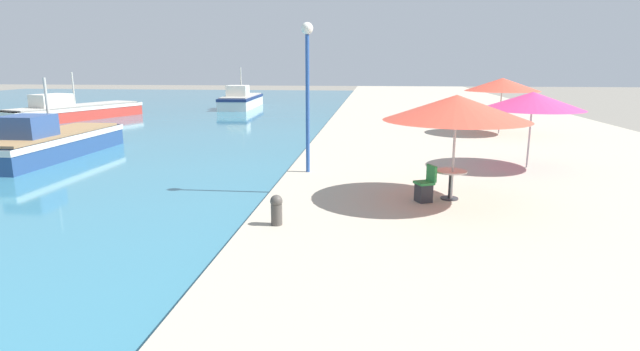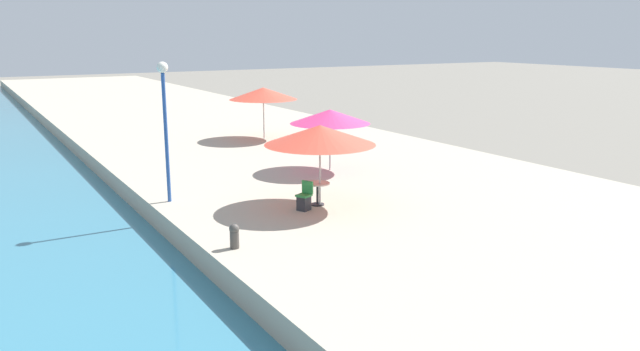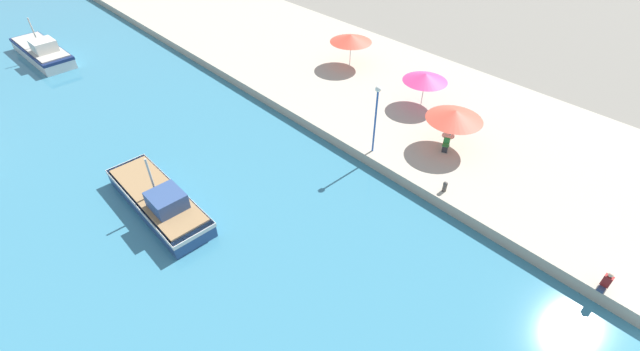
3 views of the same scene
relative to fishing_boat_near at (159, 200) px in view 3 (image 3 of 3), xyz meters
name	(u,v)px [view 3 (image 3 of 3)]	position (x,y,z in m)	size (l,w,h in m)	color
quay_promenade	(277,42)	(19.51, 13.90, -0.36)	(16.00, 90.00, 0.75)	#B2A893
fishing_boat_near	(159,200)	(0.00, 0.00, 0.00)	(2.47, 8.25, 3.48)	navy
fishing_boat_far	(42,51)	(1.64, 26.18, 0.05)	(3.11, 8.90, 3.76)	silver
cafe_umbrella_pink	(455,115)	(16.19, -8.01, 2.33)	(3.53, 3.53, 2.62)	#B7B7B7
cafe_umbrella_white	(425,77)	(19.28, -3.57, 2.20)	(3.23, 3.23, 2.47)	#B7B7B7
cafe_umbrella_striped	(351,38)	(20.32, 4.80, 2.40)	(3.54, 3.54, 2.69)	#B7B7B7
cafe_table	(448,138)	(16.17, -7.89, 0.55)	(0.80, 0.80, 0.74)	#333338
cafe_chair_left	(445,147)	(15.51, -8.19, 0.34)	(0.56, 0.54, 0.91)	#2D2D33
person_at_quay	(606,282)	(11.84, -19.08, 0.44)	(0.53, 0.36, 0.98)	#333D5B
mooring_bollard	(445,186)	(12.22, -10.39, 0.36)	(0.26, 0.26, 0.65)	#4C4742
lamppost	(376,109)	(12.18, -5.02, 3.11)	(0.36, 0.36, 4.56)	#28519E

